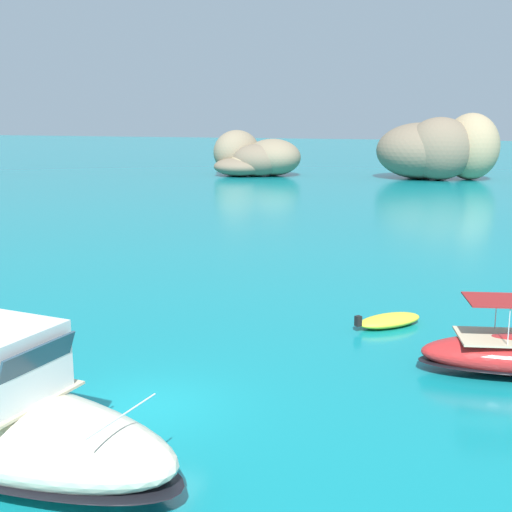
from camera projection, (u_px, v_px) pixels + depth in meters
The scene contains 4 objects.
ground_plane at pixel (146, 407), 17.74m from camera, with size 400.00×400.00×0.00m, color #0F7F89.
islet_large at pixel (438, 150), 79.98m from camera, with size 15.42×10.84×7.72m.
islet_small at pixel (254, 158), 85.42m from camera, with size 13.20×10.38×5.60m.
dinghy_tender at pixel (389, 320), 24.50m from camera, with size 2.59×2.64×0.58m.
Camera 1 is at (8.04, -14.76, 7.48)m, focal length 47.76 mm.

